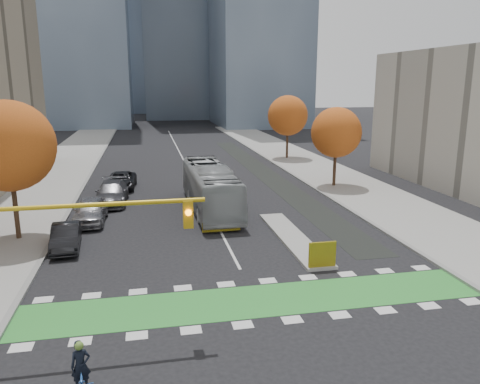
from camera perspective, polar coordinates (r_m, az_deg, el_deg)
name	(u,v)px	position (r m, az deg, el deg)	size (l,w,h in m)	color
ground	(265,318)	(19.32, 3.08, -15.03)	(300.00, 300.00, 0.00)	black
sidewalk_west	(25,206)	(38.66, -24.76, -1.57)	(7.00, 120.00, 0.15)	gray
sidewalk_east	(359,190)	(41.59, 14.31, 0.22)	(7.00, 120.00, 0.15)	gray
curb_west	(74,204)	(37.99, -19.62, -1.36)	(0.30, 120.00, 0.16)	gray
curb_east	(321,192)	(40.21, 9.81, 0.00)	(0.30, 120.00, 0.16)	gray
bike_crossing	(256,301)	(20.61, 2.02, -13.09)	(20.00, 3.00, 0.01)	green
centre_line	(183,159)	(57.35, -6.93, 3.97)	(0.15, 70.00, 0.01)	silver
bike_lane_paint	(263,172)	(48.80, 2.85, 2.43)	(2.50, 50.00, 0.01)	black
median_island	(292,238)	(28.28, 6.41, -5.54)	(1.60, 10.00, 0.16)	gray
hazard_board	(322,254)	(23.79, 10.00, -7.51)	(1.40, 0.12, 1.30)	yellow
tree_west	(9,146)	(29.68, -26.38, 5.04)	(5.20, 5.20, 8.22)	#332114
tree_east_near	(336,133)	(42.00, 11.65, 7.12)	(4.40, 4.40, 7.08)	#332114
tree_east_far	(288,116)	(57.13, 5.84, 9.25)	(4.80, 4.80, 7.65)	#332114
traffic_signal_west	(42,238)	(17.12, -23.03, -5.22)	(8.53, 0.56, 5.20)	#BF9914
cyclist	(82,382)	(15.34, -18.69, -21.12)	(0.88, 1.78, 1.97)	#224F9C
bus	(210,188)	(34.14, -3.64, 0.54)	(2.78, 11.89, 3.31)	#9BA0A2
parked_car_a	(90,211)	(32.67, -17.79, -2.16)	(1.95, 4.85, 1.65)	gray
parked_car_b	(66,237)	(28.07, -20.47, -5.15)	(1.47, 4.20, 1.38)	black
parked_car_c	(112,193)	(37.40, -15.38, -0.10)	(2.31, 5.68, 1.65)	#48484D
parked_car_d	(121,181)	(42.42, -14.28, 1.35)	(2.36, 5.11, 1.42)	black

